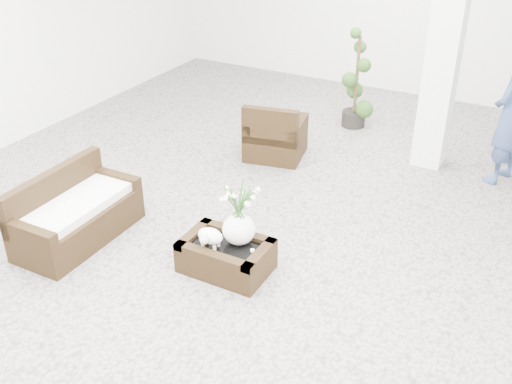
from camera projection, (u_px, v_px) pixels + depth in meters
The scene contains 10 objects.
ground at pixel (260, 236), 6.85m from camera, with size 11.00×11.00×0.00m, color gray.
column at pixel (446, 39), 7.65m from camera, with size 0.40×0.40×3.50m, color white.
coffee_table at pixel (226, 257), 6.21m from camera, with size 0.90×0.60×0.31m, color black.
sheep_figurine at pixel (210, 238), 6.06m from camera, with size 0.28×0.23×0.21m, color white.
planter_narcissus at pixel (239, 209), 5.98m from camera, with size 0.44×0.44×0.80m, color white, non-canonical shape.
tealight at pixel (252, 250), 6.02m from camera, with size 0.04×0.04×0.03m, color white.
armchair at pixel (276, 129), 8.49m from camera, with size 0.78×0.75×0.83m, color black.
loveseat at pixel (76, 208), 6.62m from camera, with size 1.47×0.70×0.78m, color black.
topiary at pixel (357, 79), 9.29m from camera, with size 0.41×0.41×1.55m, color #213C13, non-canonical shape.
shopper at pixel (511, 115), 7.60m from camera, with size 0.67×0.44×1.84m, color navy.
Camera 1 is at (2.68, -5.07, 3.77)m, focal length 42.03 mm.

